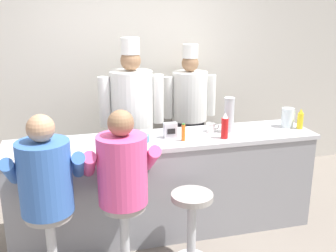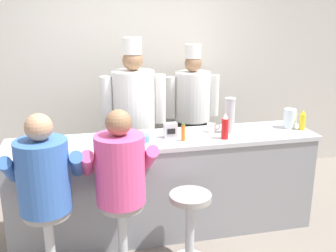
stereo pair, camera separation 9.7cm
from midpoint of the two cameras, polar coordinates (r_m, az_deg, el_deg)
name	(u,v)px [view 2 (the right image)]	position (r m, az deg, el deg)	size (l,w,h in m)	color
ground_plane	(172,246)	(3.79, 1.38, -16.97)	(20.00, 20.00, 0.00)	slate
wall_back	(140,73)	(4.91, -3.55, 7.72)	(10.00, 0.06, 2.70)	beige
diner_counter	(165,185)	(3.82, 0.29, -8.52)	(2.90, 0.60, 0.96)	gray
ketchup_bottle_red	(225,127)	(3.63, 9.03, -0.12)	(0.06, 0.06, 0.24)	red
mustard_bottle_yellow	(302,120)	(4.10, 19.57, 0.77)	(0.06, 0.06, 0.20)	yellow
hot_sauce_bottle_orange	(183,133)	(3.54, 3.01, -0.96)	(0.04, 0.04, 0.16)	orange
water_pitcher_clear	(290,118)	(4.12, 17.88, 1.04)	(0.14, 0.12, 0.20)	silver
breakfast_plate	(114,146)	(3.41, -7.00, -2.85)	(0.26, 0.26, 0.05)	white
cereal_bowl	(140,138)	(3.54, -3.27, -1.76)	(0.16, 0.16, 0.06)	#4C7FB7
coffee_mug_white	(212,128)	(3.83, 7.11, -0.24)	(0.14, 0.09, 0.08)	white
cup_stack_steel	(230,115)	(3.80, 9.69, 1.52)	(0.10, 0.10, 0.34)	#B7BABF
napkin_dispenser_chrome	(170,130)	(3.63, 1.11, -0.63)	(0.12, 0.07, 0.14)	silver
diner_seated_blue	(44,180)	(3.11, -16.66, -7.58)	(0.59, 0.58, 1.39)	#B2B5BA
diner_seated_pink	(120,174)	(3.11, -6.09, -6.92)	(0.59, 0.58, 1.39)	#B2B5BA
empty_stool_round	(190,217)	(3.38, 4.07, -13.02)	(0.35, 0.35, 0.64)	#B2B5BA
cook_in_whites_near	(134,114)	(4.31, -4.32, 1.77)	(0.71, 0.46, 1.82)	#232328
cook_in_whites_far	(192,108)	(4.83, 4.13, 2.62)	(0.67, 0.43, 1.71)	#232328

